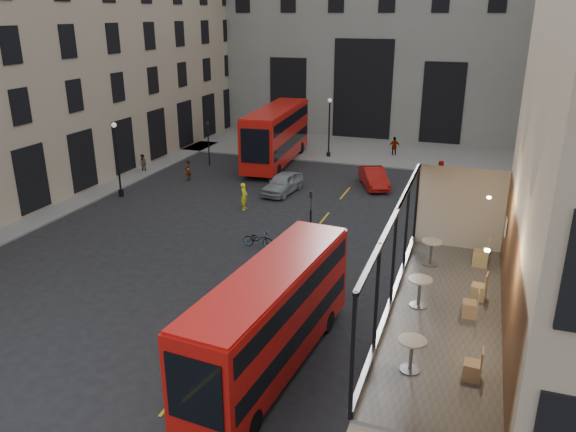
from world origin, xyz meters
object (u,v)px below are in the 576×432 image
(bicycle, at_px, (258,239))
(bus_near, at_px, (272,314))
(street_lamp_a, at_px, (118,164))
(street_lamp_b, at_px, (329,131))
(pedestrian_d, at_px, (440,171))
(cafe_table_mid, at_px, (420,288))
(traffic_light_far, at_px, (208,137))
(car_c, at_px, (260,159))
(bus_far, at_px, (277,133))
(pedestrian_b, at_px, (266,151))
(cafe_chair_d, at_px, (481,257))
(cafe_table_far, at_px, (431,249))
(cafe_chair_a, at_px, (473,370))
(cafe_chair_c, at_px, (479,291))
(traffic_light_near, at_px, (311,217))
(pedestrian_e, at_px, (188,171))
(cafe_table_near, at_px, (412,350))
(pedestrian_c, at_px, (394,147))
(cyclist, at_px, (244,196))
(car_b, at_px, (374,178))
(cafe_chair_b, at_px, (470,308))
(car_a, at_px, (283,183))
(pedestrian_a, at_px, (143,164))

(bicycle, bearing_deg, bus_near, -158.40)
(street_lamp_a, distance_m, street_lamp_b, 19.42)
(street_lamp_b, distance_m, pedestrian_d, 11.33)
(pedestrian_d, bearing_deg, cafe_table_mid, 161.83)
(traffic_light_far, distance_m, street_lamp_a, 10.20)
(car_c, bearing_deg, bus_far, -136.62)
(pedestrian_b, distance_m, cafe_chair_d, 33.67)
(cafe_table_mid, relative_size, cafe_table_far, 1.00)
(bicycle, relative_size, cafe_chair_a, 2.21)
(car_c, height_order, cafe_chair_c, cafe_chair_c)
(traffic_light_near, height_order, pedestrian_d, traffic_light_near)
(pedestrian_e, bearing_deg, cafe_table_near, 40.59)
(street_lamp_a, height_order, cafe_chair_a, cafe_chair_a)
(bus_near, bearing_deg, pedestrian_c, 91.57)
(street_lamp_a, xyz_separation_m, cafe_table_mid, (22.74, -17.76, 2.77))
(cyclist, xyz_separation_m, cafe_chair_a, (14.85, -21.10, 3.93))
(traffic_light_far, bearing_deg, pedestrian_d, 4.24)
(bus_far, xyz_separation_m, cyclist, (2.16, -12.14, -1.81))
(traffic_light_near, distance_m, pedestrian_e, 17.57)
(street_lamp_b, relative_size, bus_far, 0.43)
(car_b, bearing_deg, cafe_chair_b, -97.81)
(car_b, distance_m, cafe_chair_d, 24.22)
(bus_near, bearing_deg, cafe_table_mid, -21.44)
(traffic_light_near, distance_m, traffic_light_far, 21.26)
(bicycle, bearing_deg, car_c, 18.37)
(bus_far, bearing_deg, cyclist, -79.90)
(cafe_chair_a, bearing_deg, traffic_light_near, 119.34)
(car_a, xyz_separation_m, car_c, (-4.16, 6.04, 0.00))
(car_c, relative_size, cyclist, 2.81)
(traffic_light_near, bearing_deg, pedestrian_e, 140.15)
(pedestrian_d, bearing_deg, cafe_table_far, 162.22)
(pedestrian_b, xyz_separation_m, cafe_table_mid, (16.88, -31.27, 4.36))
(street_lamp_a, bearing_deg, pedestrian_e, 63.80)
(traffic_light_near, relative_size, pedestrian_c, 2.09)
(traffic_light_far, relative_size, pedestrian_b, 2.37)
(cafe_chair_b, bearing_deg, cafe_chair_a, -86.81)
(bicycle, xyz_separation_m, cafe_table_near, (10.20, -15.61, 4.68))
(car_c, bearing_deg, pedestrian_d, 160.00)
(cafe_table_mid, xyz_separation_m, cafe_chair_c, (1.59, 0.99, -0.31))
(pedestrian_e, bearing_deg, pedestrian_d, 111.04)
(pedestrian_b, bearing_deg, cafe_table_mid, -117.92)
(street_lamp_b, height_order, pedestrian_a, street_lamp_b)
(bus_far, xyz_separation_m, cafe_chair_d, (17.04, -26.81, 2.17))
(bus_far, xyz_separation_m, pedestrian_e, (-4.73, -7.25, -1.92))
(pedestrian_a, distance_m, cafe_chair_c, 35.06)
(street_lamp_b, bearing_deg, car_b, -53.96)
(street_lamp_b, bearing_deg, cafe_chair_d, -66.27)
(car_b, height_order, bicycle, car_b)
(pedestrian_d, bearing_deg, cyclist, 112.17)
(bus_near, relative_size, bus_far, 0.82)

